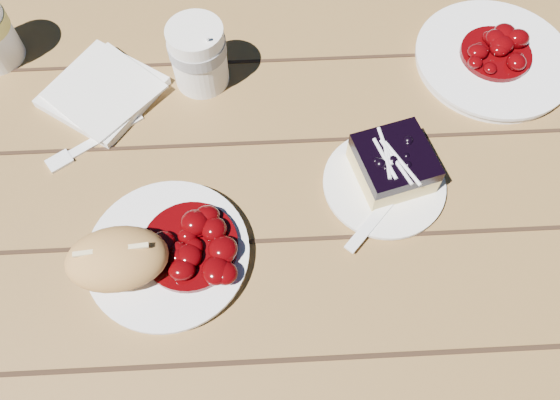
{
  "coord_description": "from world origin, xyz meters",
  "views": [
    {
      "loc": [
        0.19,
        -0.38,
        1.43
      ],
      "look_at": [
        0.21,
        -0.05,
        0.81
      ],
      "focal_mm": 35.0,
      "sensor_mm": 36.0,
      "label": 1
    }
  ],
  "objects_px": {
    "bread_roll": "(117,259)",
    "main_plate": "(169,255)",
    "second_plate": "(493,60)",
    "coffee_cup": "(199,56)",
    "blueberry_cake": "(393,163)",
    "picnic_table": "(156,241)",
    "dessert_plate": "(384,185)"
  },
  "relations": [
    {
      "from": "coffee_cup",
      "to": "main_plate",
      "type": "bearing_deg",
      "value": -97.39
    },
    {
      "from": "dessert_plate",
      "to": "coffee_cup",
      "type": "height_order",
      "value": "coffee_cup"
    },
    {
      "from": "main_plate",
      "to": "blueberry_cake",
      "type": "height_order",
      "value": "blueberry_cake"
    },
    {
      "from": "main_plate",
      "to": "coffee_cup",
      "type": "relative_size",
      "value": 1.97
    },
    {
      "from": "picnic_table",
      "to": "coffee_cup",
      "type": "relative_size",
      "value": 18.89
    },
    {
      "from": "bread_roll",
      "to": "main_plate",
      "type": "bearing_deg",
      "value": 19.98
    },
    {
      "from": "picnic_table",
      "to": "dessert_plate",
      "type": "bearing_deg",
      "value": -0.49
    },
    {
      "from": "picnic_table",
      "to": "second_plate",
      "type": "distance_m",
      "value": 0.63
    },
    {
      "from": "main_plate",
      "to": "second_plate",
      "type": "height_order",
      "value": "same"
    },
    {
      "from": "picnic_table",
      "to": "main_plate",
      "type": "bearing_deg",
      "value": -59.99
    },
    {
      "from": "main_plate",
      "to": "bread_roll",
      "type": "xyz_separation_m",
      "value": [
        -0.05,
        -0.02,
        0.04
      ]
    },
    {
      "from": "picnic_table",
      "to": "coffee_cup",
      "type": "height_order",
      "value": "coffee_cup"
    },
    {
      "from": "second_plate",
      "to": "dessert_plate",
      "type": "bearing_deg",
      "value": -133.24
    },
    {
      "from": "main_plate",
      "to": "blueberry_cake",
      "type": "relative_size",
      "value": 1.74
    },
    {
      "from": "picnic_table",
      "to": "blueberry_cake",
      "type": "bearing_deg",
      "value": 1.87
    },
    {
      "from": "picnic_table",
      "to": "bread_roll",
      "type": "bearing_deg",
      "value": -89.6
    },
    {
      "from": "bread_roll",
      "to": "coffee_cup",
      "type": "height_order",
      "value": "coffee_cup"
    },
    {
      "from": "picnic_table",
      "to": "bread_roll",
      "type": "distance_m",
      "value": 0.24
    },
    {
      "from": "picnic_table",
      "to": "blueberry_cake",
      "type": "relative_size",
      "value": 16.69
    },
    {
      "from": "blueberry_cake",
      "to": "coffee_cup",
      "type": "height_order",
      "value": "coffee_cup"
    },
    {
      "from": "coffee_cup",
      "to": "second_plate",
      "type": "relative_size",
      "value": 0.43
    },
    {
      "from": "picnic_table",
      "to": "blueberry_cake",
      "type": "height_order",
      "value": "blueberry_cake"
    },
    {
      "from": "second_plate",
      "to": "coffee_cup",
      "type": "bearing_deg",
      "value": -178.75
    },
    {
      "from": "blueberry_cake",
      "to": "coffee_cup",
      "type": "distance_m",
      "value": 0.33
    },
    {
      "from": "blueberry_cake",
      "to": "main_plate",
      "type": "bearing_deg",
      "value": -175.93
    },
    {
      "from": "picnic_table",
      "to": "bread_roll",
      "type": "height_order",
      "value": "bread_roll"
    },
    {
      "from": "picnic_table",
      "to": "coffee_cup",
      "type": "bearing_deg",
      "value": 65.34
    },
    {
      "from": "bread_roll",
      "to": "dessert_plate",
      "type": "height_order",
      "value": "bread_roll"
    },
    {
      "from": "main_plate",
      "to": "bread_roll",
      "type": "height_order",
      "value": "bread_roll"
    },
    {
      "from": "dessert_plate",
      "to": "coffee_cup",
      "type": "relative_size",
      "value": 1.58
    },
    {
      "from": "bread_roll",
      "to": "blueberry_cake",
      "type": "relative_size",
      "value": 1.07
    },
    {
      "from": "coffee_cup",
      "to": "second_plate",
      "type": "xyz_separation_m",
      "value": [
        0.47,
        0.01,
        -0.04
      ]
    }
  ]
}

